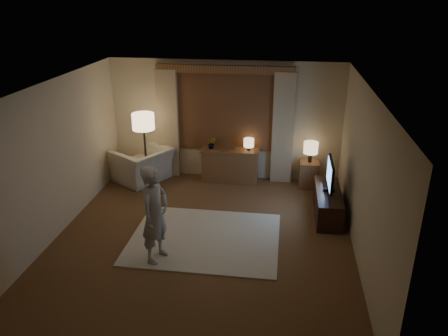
% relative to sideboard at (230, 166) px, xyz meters
% --- Properties ---
extents(room, '(5.04, 5.54, 2.64)m').
position_rel_sideboard_xyz_m(room, '(-0.14, -2.00, 0.98)').
color(room, brown).
rests_on(room, ground).
extents(rug, '(2.50, 2.00, 0.02)m').
position_rel_sideboard_xyz_m(rug, '(-0.11, -2.48, -0.34)').
color(rug, beige).
rests_on(rug, floor).
extents(sideboard, '(1.20, 0.40, 0.70)m').
position_rel_sideboard_xyz_m(sideboard, '(0.00, 0.00, 0.00)').
color(sideboard, brown).
rests_on(sideboard, floor).
extents(picture_frame, '(0.16, 0.02, 0.20)m').
position_rel_sideboard_xyz_m(picture_frame, '(0.00, 0.00, 0.45)').
color(picture_frame, brown).
rests_on(picture_frame, sideboard).
extents(plant, '(0.17, 0.13, 0.30)m').
position_rel_sideboard_xyz_m(plant, '(-0.40, 0.00, 0.50)').
color(plant, '#999999').
rests_on(plant, sideboard).
extents(table_lamp_sideboard, '(0.22, 0.22, 0.30)m').
position_rel_sideboard_xyz_m(table_lamp_sideboard, '(0.40, 0.00, 0.55)').
color(table_lamp_sideboard, black).
rests_on(table_lamp_sideboard, sideboard).
extents(floor_lamp, '(0.46, 0.46, 1.58)m').
position_rel_sideboard_xyz_m(floor_lamp, '(-1.76, -0.43, 0.98)').
color(floor_lamp, black).
rests_on(floor_lamp, floor).
extents(armchair, '(1.41, 1.46, 0.73)m').
position_rel_sideboard_xyz_m(armchair, '(-1.91, -0.23, 0.01)').
color(armchair, beige).
rests_on(armchair, floor).
extents(side_table, '(0.40, 0.40, 0.56)m').
position_rel_sideboard_xyz_m(side_table, '(1.70, -0.05, -0.07)').
color(side_table, brown).
rests_on(side_table, floor).
extents(table_lamp_side, '(0.30, 0.30, 0.44)m').
position_rel_sideboard_xyz_m(table_lamp_side, '(1.70, -0.05, 0.52)').
color(table_lamp_side, black).
rests_on(table_lamp_side, side_table).
extents(tv_stand, '(0.45, 1.40, 0.50)m').
position_rel_sideboard_xyz_m(tv_stand, '(2.01, -1.33, -0.10)').
color(tv_stand, black).
rests_on(tv_stand, floor).
extents(tv, '(0.20, 0.82, 0.59)m').
position_rel_sideboard_xyz_m(tv, '(2.00, -1.33, 0.48)').
color(tv, black).
rests_on(tv, tv_stand).
extents(person, '(0.52, 0.65, 1.55)m').
position_rel_sideboard_xyz_m(person, '(-0.74, -3.18, 0.44)').
color(person, '#B6B0A8').
rests_on(person, rug).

